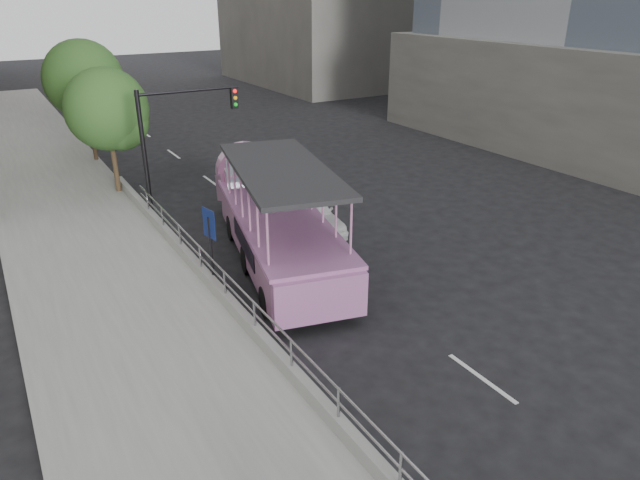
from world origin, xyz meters
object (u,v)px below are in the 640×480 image
car (308,213)px  parking_sign (211,242)px  traffic_signal (172,131)px  duck_boat (272,218)px  street_tree_near (110,113)px  street_tree_far (86,83)px

car → parking_sign: (-5.03, -2.99, 1.04)m
parking_sign → traffic_signal: traffic_signal is taller
car → duck_boat: bearing=-145.4°
duck_boat → traffic_signal: (-1.60, 5.50, 2.17)m
car → parking_sign: bearing=-145.4°
duck_boat → car: (2.13, 1.27, -0.63)m
parking_sign → street_tree_near: street_tree_near is taller
street_tree_far → street_tree_near: bearing=-91.9°
car → traffic_signal: bearing=135.3°
car → traffic_signal: traffic_signal is taller
traffic_signal → street_tree_far: size_ratio=0.81×
street_tree_far → traffic_signal: bearing=-81.6°
parking_sign → street_tree_near: size_ratio=0.49×
parking_sign → street_tree_far: street_tree_far is taller
parking_sign → traffic_signal: (1.29, 7.22, 1.75)m
traffic_signal → street_tree_near: size_ratio=0.91×
car → street_tree_far: 15.03m
traffic_signal → street_tree_far: street_tree_far is taller
traffic_signal → street_tree_far: bearing=98.4°
street_tree_far → duck_boat: bearing=-78.6°
car → street_tree_near: 9.84m
car → traffic_signal: (-3.73, 4.23, 2.79)m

